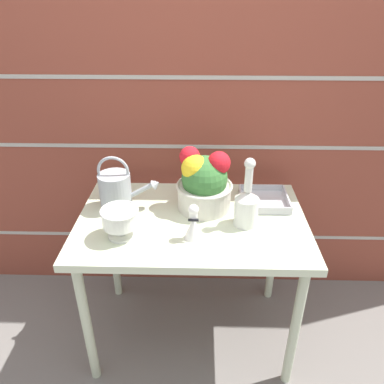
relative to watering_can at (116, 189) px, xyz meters
The scene contains 9 objects.
ground_plane 0.91m from the watering_can, 14.99° to the right, with size 12.00×12.00×0.00m, color slate.
brick_wall 0.58m from the watering_can, 45.78° to the left, with size 3.60×0.08×2.20m.
patio_table 0.41m from the watering_can, 14.99° to the right, with size 1.04×0.68×0.74m.
watering_can is the anchor object (origin of this frame).
crystal_pedestal_bowl 0.25m from the watering_can, 75.17° to the right, with size 0.16×0.16×0.13m.
flower_planter 0.41m from the watering_can, ahead, with size 0.27×0.27×0.30m.
glass_decanter 0.61m from the watering_can, 12.47° to the right, with size 0.11×0.11×0.32m.
figurine_vase 0.44m from the watering_can, 33.33° to the right, with size 0.08×0.08×0.16m.
wire_tray 0.71m from the watering_can, ahead, with size 0.23×0.23×0.04m.
Camera 1 is at (0.04, -1.43, 1.68)m, focal length 35.00 mm.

